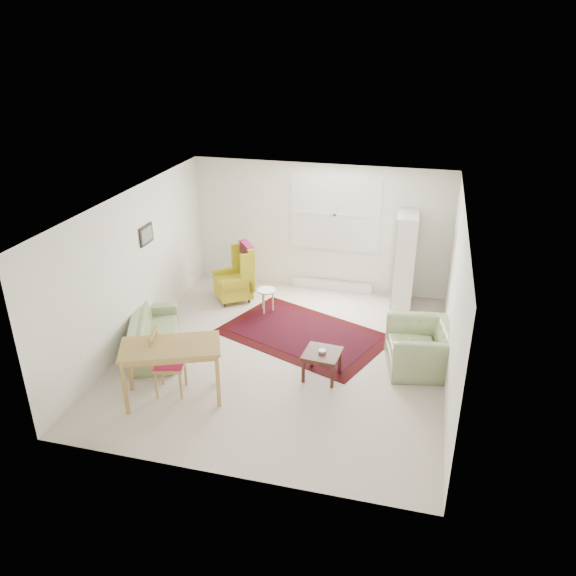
% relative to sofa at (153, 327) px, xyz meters
% --- Properties ---
extents(room, '(5.04, 5.54, 2.51)m').
position_rel_sofa_xyz_m(room, '(2.12, 0.48, 0.89)').
color(room, beige).
rests_on(room, ground).
extents(rug, '(3.13, 2.60, 0.03)m').
position_rel_sofa_xyz_m(rug, '(2.26, 1.00, -0.36)').
color(rug, black).
rests_on(rug, ground).
extents(sofa, '(1.38, 1.96, 0.74)m').
position_rel_sofa_xyz_m(sofa, '(0.00, 0.00, 0.00)').
color(sofa, '#8B9D68').
rests_on(sofa, ground).
extents(armchair, '(1.13, 1.23, 0.83)m').
position_rel_sofa_xyz_m(armchair, '(4.20, 0.45, 0.05)').
color(armchair, '#8B9D68').
rests_on(armchair, ground).
extents(wingback_chair, '(0.93, 0.92, 1.12)m').
position_rel_sofa_xyz_m(wingback_chair, '(0.65, 2.00, 0.19)').
color(wingback_chair, gold).
rests_on(wingback_chair, ground).
extents(coffee_table, '(0.57, 0.57, 0.43)m').
position_rel_sofa_xyz_m(coffee_table, '(2.81, -0.18, -0.15)').
color(coffee_table, '#3A1B12').
rests_on(coffee_table, ground).
extents(stool, '(0.43, 0.43, 0.45)m').
position_rel_sofa_xyz_m(stool, '(1.40, 1.69, -0.15)').
color(stool, white).
rests_on(stool, ground).
extents(cabinet, '(0.40, 0.72, 1.77)m').
position_rel_sofa_xyz_m(cabinet, '(3.79, 2.62, 0.52)').
color(cabinet, white).
rests_on(cabinet, ground).
extents(desk, '(1.50, 1.14, 0.85)m').
position_rel_sofa_xyz_m(desk, '(0.91, -1.21, 0.06)').
color(desk, '#AE8946').
rests_on(desk, ground).
extents(desk_chair, '(0.51, 0.51, 0.97)m').
position_rel_sofa_xyz_m(desk_chair, '(0.81, -1.09, 0.12)').
color(desk_chair, '#AE8946').
rests_on(desk_chair, ground).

